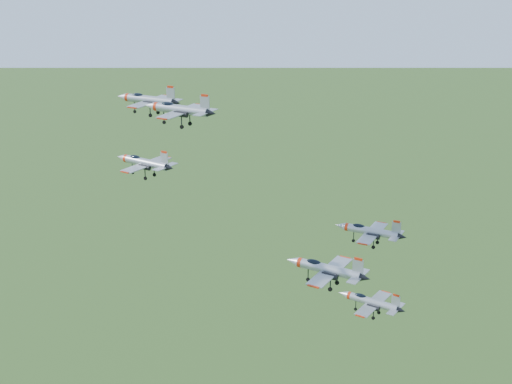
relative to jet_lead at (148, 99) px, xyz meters
The scene contains 6 objects.
jet_lead is the anchor object (origin of this frame).
jet_left_high 14.17m from the jet_lead, 30.56° to the right, with size 13.71×11.32×3.67m.
jet_right_high 31.17m from the jet_lead, 52.62° to the right, with size 10.45×8.63×2.79m.
jet_left_low 45.73m from the jet_lead, ahead, with size 12.16×10.05×3.25m.
jet_right_low 48.38m from the jet_lead, 19.38° to the right, with size 12.94×10.61×3.47m.
jet_trail 53.23m from the jet_lead, ahead, with size 11.08×9.15×2.96m.
Camera 1 is at (54.85, -91.03, 168.36)m, focal length 50.00 mm.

